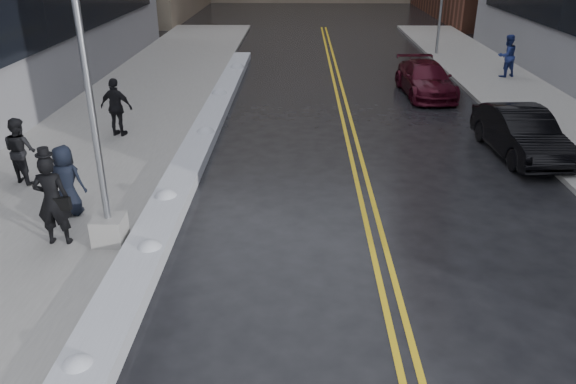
# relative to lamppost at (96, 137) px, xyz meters

# --- Properties ---
(ground) EXTENTS (160.00, 160.00, 0.00)m
(ground) POSITION_rel_lamppost_xyz_m (3.30, -2.00, -2.53)
(ground) COLOR black
(ground) RESTS_ON ground
(sidewalk_west) EXTENTS (5.50, 50.00, 0.15)m
(sidewalk_west) POSITION_rel_lamppost_xyz_m (-2.45, 8.00, -2.46)
(sidewalk_west) COLOR gray
(sidewalk_west) RESTS_ON ground
(sidewalk_east) EXTENTS (4.00, 50.00, 0.15)m
(sidewalk_east) POSITION_rel_lamppost_xyz_m (13.30, 8.00, -2.46)
(sidewalk_east) COLOR gray
(sidewalk_east) RESTS_ON ground
(lane_line_left) EXTENTS (0.12, 50.00, 0.01)m
(lane_line_left) POSITION_rel_lamppost_xyz_m (5.65, 8.00, -2.53)
(lane_line_left) COLOR gold
(lane_line_left) RESTS_ON ground
(lane_line_right) EXTENTS (0.12, 50.00, 0.01)m
(lane_line_right) POSITION_rel_lamppost_xyz_m (5.95, 8.00, -2.53)
(lane_line_right) COLOR gold
(lane_line_right) RESTS_ON ground
(snow_ridge) EXTENTS (0.90, 30.00, 0.34)m
(snow_ridge) POSITION_rel_lamppost_xyz_m (0.85, 6.00, -2.36)
(snow_ridge) COLOR #B9BBC2
(snow_ridge) RESTS_ON ground
(lamppost) EXTENTS (0.65, 0.65, 7.62)m
(lamppost) POSITION_rel_lamppost_xyz_m (0.00, 0.00, 0.00)
(lamppost) COLOR gray
(lamppost) RESTS_ON sidewalk_west
(fire_hydrant) EXTENTS (0.26, 0.26, 0.73)m
(fire_hydrant) POSITION_rel_lamppost_xyz_m (12.30, 8.00, -1.98)
(fire_hydrant) COLOR maroon
(fire_hydrant) RESTS_ON sidewalk_east
(pedestrian_fedora) EXTENTS (0.75, 0.51, 2.00)m
(pedestrian_fedora) POSITION_rel_lamppost_xyz_m (-1.10, -0.03, -1.38)
(pedestrian_fedora) COLOR black
(pedestrian_fedora) RESTS_ON sidewalk_west
(pedestrian_b) EXTENTS (1.08, 1.01, 1.77)m
(pedestrian_b) POSITION_rel_lamppost_xyz_m (-3.32, 3.26, -1.50)
(pedestrian_b) COLOR black
(pedestrian_b) RESTS_ON sidewalk_west
(pedestrian_c) EXTENTS (0.90, 0.65, 1.71)m
(pedestrian_c) POSITION_rel_lamppost_xyz_m (-1.37, 1.35, -1.53)
(pedestrian_c) COLOR black
(pedestrian_c) RESTS_ON sidewalk_west
(pedestrian_d) EXTENTS (1.20, 0.71, 1.91)m
(pedestrian_d) POSITION_rel_lamppost_xyz_m (-1.93, 7.17, -1.43)
(pedestrian_d) COLOR black
(pedestrian_d) RESTS_ON sidewalk_west
(pedestrian_east) EXTENTS (1.14, 1.02, 1.94)m
(pedestrian_east) POSITION_rel_lamppost_xyz_m (13.71, 16.14, -1.41)
(pedestrian_east) COLOR navy
(pedestrian_east) RESTS_ON sidewalk_east
(car_black) EXTENTS (1.87, 4.52, 1.46)m
(car_black) POSITION_rel_lamppost_xyz_m (10.80, 5.94, -1.81)
(car_black) COLOR black
(car_black) RESTS_ON ground
(car_maroon) EXTENTS (2.14, 4.77, 1.36)m
(car_maroon) POSITION_rel_lamppost_xyz_m (9.38, 13.22, -1.85)
(car_maroon) COLOR #380915
(car_maroon) RESTS_ON ground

